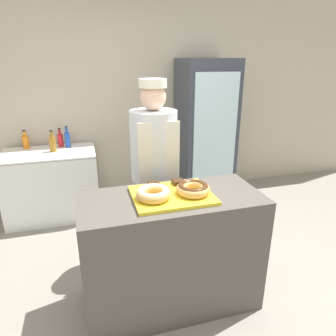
# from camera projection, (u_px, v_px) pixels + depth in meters

# --- Properties ---
(ground_plane) EXTENTS (14.00, 14.00, 0.00)m
(ground_plane) POSITION_uv_depth(u_px,v_px,m) (171.00, 299.00, 2.41)
(ground_plane) COLOR gray
(wall_back) EXTENTS (8.00, 0.06, 2.70)m
(wall_back) POSITION_uv_depth(u_px,v_px,m) (125.00, 98.00, 3.87)
(wall_back) COLOR #BCB29E
(wall_back) RESTS_ON ground_plane
(display_counter) EXTENTS (1.29, 0.58, 0.91)m
(display_counter) POSITION_uv_depth(u_px,v_px,m) (172.00, 251.00, 2.25)
(display_counter) COLOR #4C4742
(display_counter) RESTS_ON ground_plane
(serving_tray) EXTENTS (0.55, 0.44, 0.02)m
(serving_tray) POSITION_uv_depth(u_px,v_px,m) (172.00, 195.00, 2.10)
(serving_tray) COLOR yellow
(serving_tray) RESTS_ON display_counter
(donut_light_glaze) EXTENTS (0.24, 0.24, 0.07)m
(donut_light_glaze) POSITION_uv_depth(u_px,v_px,m) (153.00, 193.00, 2.01)
(donut_light_glaze) COLOR tan
(donut_light_glaze) RESTS_ON serving_tray
(donut_chocolate_glaze) EXTENTS (0.24, 0.24, 0.07)m
(donut_chocolate_glaze) POSITION_uv_depth(u_px,v_px,m) (193.00, 188.00, 2.08)
(donut_chocolate_glaze) COLOR tan
(donut_chocolate_glaze) RESTS_ON serving_tray
(brownie_back_left) EXTENTS (0.08, 0.08, 0.03)m
(brownie_back_left) POSITION_uv_depth(u_px,v_px,m) (154.00, 185.00, 2.20)
(brownie_back_left) COLOR #382111
(brownie_back_left) RESTS_ON serving_tray
(brownie_back_right) EXTENTS (0.08, 0.08, 0.03)m
(brownie_back_right) POSITION_uv_depth(u_px,v_px,m) (178.00, 182.00, 2.25)
(brownie_back_right) COLOR #382111
(brownie_back_right) RESTS_ON serving_tray
(baker_person) EXTENTS (0.41, 0.41, 1.67)m
(baker_person) POSITION_uv_depth(u_px,v_px,m) (154.00, 171.00, 2.68)
(baker_person) COLOR #4C4C51
(baker_person) RESTS_ON ground_plane
(beverage_fridge) EXTENTS (0.67, 0.63, 1.83)m
(beverage_fridge) POSITION_uv_depth(u_px,v_px,m) (205.00, 132.00, 3.92)
(beverage_fridge) COLOR #333842
(beverage_fridge) RESTS_ON ground_plane
(chest_freezer) EXTENTS (1.05, 0.65, 0.81)m
(chest_freezer) POSITION_uv_depth(u_px,v_px,m) (53.00, 184.00, 3.60)
(chest_freezer) COLOR white
(chest_freezer) RESTS_ON ground_plane
(bottle_blue) EXTENTS (0.06, 0.06, 0.26)m
(bottle_blue) POSITION_uv_depth(u_px,v_px,m) (67.00, 139.00, 3.61)
(bottle_blue) COLOR #1E4CB2
(bottle_blue) RESTS_ON chest_freezer
(bottle_red) EXTENTS (0.06, 0.06, 0.23)m
(bottle_red) POSITION_uv_depth(u_px,v_px,m) (60.00, 140.00, 3.64)
(bottle_red) COLOR red
(bottle_red) RESTS_ON chest_freezer
(bottle_orange) EXTENTS (0.07, 0.07, 0.22)m
(bottle_orange) POSITION_uv_depth(u_px,v_px,m) (26.00, 141.00, 3.57)
(bottle_orange) COLOR orange
(bottle_orange) RESTS_ON chest_freezer
(bottle_amber) EXTENTS (0.07, 0.07, 0.25)m
(bottle_amber) POSITION_uv_depth(u_px,v_px,m) (53.00, 143.00, 3.45)
(bottle_amber) COLOR #99661E
(bottle_amber) RESTS_ON chest_freezer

